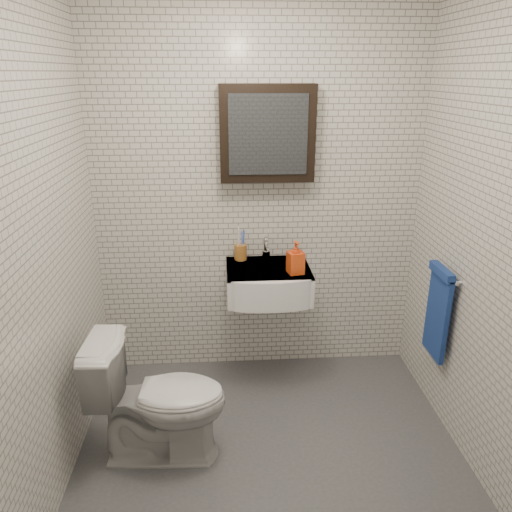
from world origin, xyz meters
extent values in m
cube|color=#484A50|center=(0.00, 0.00, 0.01)|extent=(2.20, 2.00, 0.01)
cube|color=silver|center=(0.00, 1.00, 1.25)|extent=(2.20, 0.02, 2.50)
cube|color=silver|center=(0.00, -1.00, 1.25)|extent=(2.20, 0.02, 2.50)
cube|color=silver|center=(-1.10, 0.00, 1.25)|extent=(0.02, 2.00, 2.50)
cube|color=silver|center=(1.10, 0.00, 1.25)|extent=(0.02, 2.00, 2.50)
cube|color=white|center=(0.05, 0.78, 0.75)|extent=(0.55, 0.45, 0.20)
cylinder|color=silver|center=(0.05, 0.80, 0.84)|extent=(0.31, 0.31, 0.02)
cylinder|color=silver|center=(0.05, 0.80, 0.85)|extent=(0.04, 0.04, 0.01)
cube|color=white|center=(0.05, 0.78, 0.84)|extent=(0.55, 0.45, 0.01)
cylinder|color=silver|center=(0.05, 0.94, 0.88)|extent=(0.06, 0.06, 0.06)
cylinder|color=silver|center=(0.05, 0.94, 0.94)|extent=(0.03, 0.03, 0.08)
cylinder|color=silver|center=(0.05, 0.88, 0.97)|extent=(0.02, 0.12, 0.02)
cube|color=silver|center=(0.05, 0.97, 0.99)|extent=(0.02, 0.09, 0.01)
cube|color=black|center=(0.05, 0.93, 1.70)|extent=(0.60, 0.14, 0.60)
cube|color=#3F444C|center=(0.05, 0.85, 1.70)|extent=(0.49, 0.01, 0.49)
cylinder|color=silver|center=(1.06, 0.35, 0.95)|extent=(0.02, 0.30, 0.02)
cylinder|color=silver|center=(1.08, 0.48, 0.95)|extent=(0.04, 0.02, 0.02)
cylinder|color=silver|center=(1.08, 0.22, 0.95)|extent=(0.04, 0.02, 0.02)
cube|color=#22329F|center=(1.05, 0.35, 0.68)|extent=(0.03, 0.26, 0.54)
cube|color=#22329F|center=(1.04, 0.35, 0.96)|extent=(0.05, 0.26, 0.05)
cylinder|color=#A06628|center=(-0.13, 0.94, 0.90)|extent=(0.11, 0.11, 0.11)
cylinder|color=white|center=(-0.14, 0.93, 0.97)|extent=(0.02, 0.03, 0.20)
cylinder|color=#476CE4|center=(-0.11, 0.93, 0.96)|extent=(0.02, 0.02, 0.18)
cylinder|color=white|center=(-0.13, 0.95, 0.98)|extent=(0.02, 0.04, 0.21)
cylinder|color=#476CE4|center=(-0.11, 0.95, 0.97)|extent=(0.03, 0.04, 0.19)
imported|color=orange|center=(0.22, 0.67, 0.96)|extent=(0.12, 0.12, 0.21)
imported|color=silver|center=(-0.62, 0.06, 0.37)|extent=(0.75, 0.45, 0.75)
camera|label=1|loc=(-0.24, -2.28, 2.07)|focal=35.00mm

